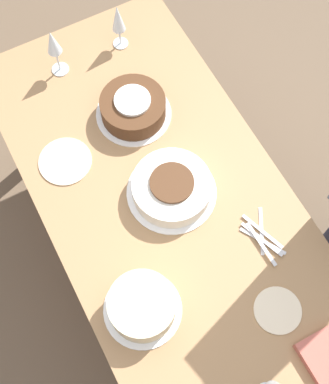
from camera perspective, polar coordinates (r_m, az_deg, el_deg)
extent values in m
plane|color=brown|center=(2.54, 0.00, -7.12)|extent=(12.00, 12.00, 0.00)
cube|color=#9E754C|center=(1.86, 0.00, -0.80)|extent=(1.69, 0.81, 0.03)
cylinder|color=brown|center=(2.60, -1.52, 13.17)|extent=(0.07, 0.07, 0.71)
cylinder|color=brown|center=(2.51, -15.20, 7.03)|extent=(0.07, 0.07, 0.71)
cylinder|color=white|center=(1.85, 0.76, -0.02)|extent=(0.31, 0.31, 0.01)
cylinder|color=silver|center=(1.82, 0.77, 0.46)|extent=(0.27, 0.27, 0.07)
cylinder|color=#4C2D19|center=(1.78, 0.79, 1.00)|extent=(0.15, 0.15, 0.01)
cylinder|color=white|center=(2.00, -3.30, 8.33)|extent=(0.28, 0.28, 0.01)
cylinder|color=#4C2D19|center=(1.97, -3.37, 8.99)|extent=(0.24, 0.24, 0.08)
cylinder|color=silver|center=(1.93, -3.45, 9.74)|extent=(0.13, 0.13, 0.01)
cylinder|color=white|center=(1.73, -2.34, -12.43)|extent=(0.25, 0.25, 0.01)
cylinder|color=beige|center=(1.68, -2.41, -12.08)|extent=(0.21, 0.21, 0.10)
cylinder|color=silver|center=(2.20, -4.70, 15.52)|extent=(0.06, 0.06, 0.00)
cylinder|color=silver|center=(2.16, -4.79, 16.26)|extent=(0.01, 0.01, 0.08)
cone|color=silver|center=(2.09, -5.01, 18.02)|extent=(0.05, 0.05, 0.12)
cylinder|color=silver|center=(2.15, -11.04, 12.72)|extent=(0.07, 0.07, 0.00)
cylinder|color=silver|center=(2.11, -11.32, 13.63)|extent=(0.01, 0.01, 0.11)
cone|color=silver|center=(2.03, -11.87, 15.40)|extent=(0.05, 0.05, 0.10)
cylinder|color=beige|center=(1.77, 11.98, -12.25)|extent=(0.15, 0.15, 0.01)
cylinder|color=beige|center=(1.94, -10.55, 3.24)|extent=(0.19, 0.19, 0.01)
cube|color=silver|center=(1.83, 10.30, -4.10)|extent=(0.15, 0.09, 0.00)
cube|color=silver|center=(1.82, 10.44, -5.17)|extent=(0.15, 0.10, 0.00)
cube|color=silver|center=(1.82, 10.40, -4.15)|extent=(0.16, 0.07, 0.00)
cube|color=silver|center=(1.81, 10.35, -4.98)|extent=(0.16, 0.07, 0.00)
cube|color=silver|center=(1.80, 10.29, -5.48)|extent=(0.17, 0.02, 0.00)
cube|color=#B75B4C|center=(1.76, 17.18, -16.83)|extent=(0.18, 0.14, 0.03)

